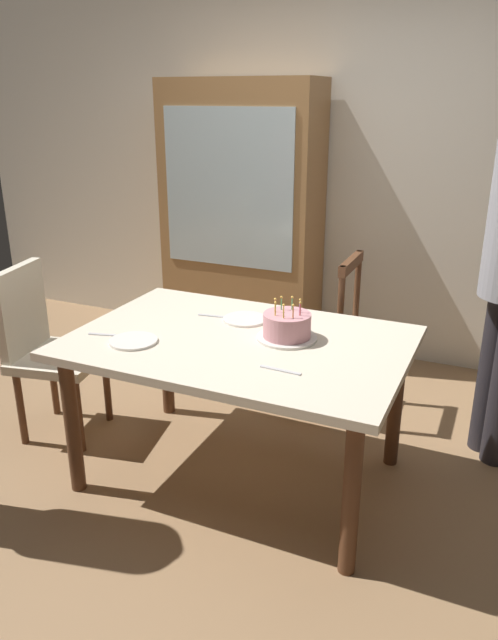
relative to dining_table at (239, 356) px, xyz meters
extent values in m
plane|color=#93704C|center=(0.00, 0.00, -0.65)|extent=(6.40, 6.40, 0.00)
cube|color=silver|center=(0.00, 1.85, 0.65)|extent=(6.40, 0.10, 2.60)
cube|color=beige|center=(0.00, 0.00, 0.07)|extent=(1.53, 1.04, 0.04)
cylinder|color=#56331E|center=(-0.67, -0.42, -0.30)|extent=(0.07, 0.07, 0.70)
cylinder|color=#56331E|center=(0.67, -0.42, -0.30)|extent=(0.07, 0.07, 0.70)
cylinder|color=#56331E|center=(-0.67, 0.42, -0.30)|extent=(0.07, 0.07, 0.70)
cylinder|color=#56331E|center=(0.67, 0.42, -0.30)|extent=(0.07, 0.07, 0.70)
cylinder|color=silver|center=(0.20, 0.09, 0.09)|extent=(0.28, 0.28, 0.01)
cylinder|color=#D18C93|center=(0.20, 0.09, 0.15)|extent=(0.22, 0.22, 0.11)
cylinder|color=#E54C4C|center=(0.26, 0.09, 0.23)|extent=(0.01, 0.01, 0.05)
sphere|color=#FFC64C|center=(0.26, 0.09, 0.27)|extent=(0.01, 0.01, 0.01)
cylinder|color=#4C7FE5|center=(0.25, 0.13, 0.23)|extent=(0.01, 0.01, 0.05)
sphere|color=#FFC64C|center=(0.25, 0.13, 0.27)|extent=(0.01, 0.01, 0.01)
cylinder|color=#66CC72|center=(0.20, 0.15, 0.23)|extent=(0.01, 0.01, 0.05)
sphere|color=#FFC64C|center=(0.20, 0.15, 0.27)|extent=(0.01, 0.01, 0.01)
cylinder|color=#66CC72|center=(0.15, 0.13, 0.23)|extent=(0.01, 0.01, 0.05)
sphere|color=#FFC64C|center=(0.15, 0.13, 0.27)|extent=(0.01, 0.01, 0.01)
cylinder|color=#F2994C|center=(0.14, 0.09, 0.23)|extent=(0.01, 0.01, 0.05)
sphere|color=#FFC64C|center=(0.14, 0.09, 0.27)|extent=(0.01, 0.01, 0.01)
cylinder|color=yellow|center=(0.16, 0.05, 0.23)|extent=(0.01, 0.01, 0.05)
sphere|color=#FFC64C|center=(0.16, 0.05, 0.27)|extent=(0.01, 0.01, 0.01)
cylinder|color=yellow|center=(0.20, 0.03, 0.23)|extent=(0.01, 0.01, 0.05)
sphere|color=#FFC64C|center=(0.20, 0.03, 0.27)|extent=(0.01, 0.01, 0.01)
cylinder|color=#F2994C|center=(0.24, 0.05, 0.23)|extent=(0.01, 0.01, 0.05)
sphere|color=#FFC64C|center=(0.24, 0.05, 0.27)|extent=(0.01, 0.01, 0.01)
cylinder|color=white|center=(-0.42, -0.23, 0.09)|extent=(0.22, 0.22, 0.01)
cylinder|color=white|center=(-0.08, 0.23, 0.09)|extent=(0.22, 0.22, 0.01)
cube|color=silver|center=(-0.58, -0.22, 0.09)|extent=(0.18, 0.06, 0.01)
cube|color=silver|center=(-0.24, 0.22, 0.09)|extent=(0.18, 0.04, 0.01)
cube|color=silver|center=(0.30, -0.25, 0.09)|extent=(0.18, 0.03, 0.01)
cube|color=beige|center=(0.09, 0.84, -0.20)|extent=(0.44, 0.44, 0.05)
cylinder|color=#56331E|center=(-0.08, 1.01, -0.44)|extent=(0.04, 0.04, 0.42)
cylinder|color=#56331E|center=(-0.08, 0.67, -0.44)|extent=(0.04, 0.04, 0.42)
cylinder|color=#56331E|center=(0.26, 1.01, -0.44)|extent=(0.04, 0.04, 0.42)
cylinder|color=#56331E|center=(0.26, 0.67, -0.44)|extent=(0.04, 0.04, 0.42)
cylinder|color=#56331E|center=(0.29, 1.02, 0.05)|extent=(0.04, 0.04, 0.50)
cylinder|color=#56331E|center=(0.29, 0.66, 0.05)|extent=(0.04, 0.04, 0.50)
cube|color=#56331E|center=(0.29, 0.84, 0.27)|extent=(0.04, 0.40, 0.06)
cube|color=beige|center=(-1.07, -0.01, -0.20)|extent=(0.52, 0.52, 0.05)
cylinder|color=#56331E|center=(-0.87, -0.14, -0.44)|extent=(0.04, 0.04, 0.42)
cylinder|color=#56331E|center=(-0.93, 0.19, -0.44)|extent=(0.04, 0.04, 0.42)
cylinder|color=#56331E|center=(-1.20, -0.21, -0.44)|extent=(0.04, 0.04, 0.42)
cylinder|color=#56331E|center=(-1.27, 0.12, -0.44)|extent=(0.04, 0.04, 0.42)
cube|color=beige|center=(-1.26, -0.05, 0.05)|extent=(0.13, 0.40, 0.50)
cylinder|color=#262328|center=(1.08, 0.77, -0.21)|extent=(0.14, 0.14, 0.88)
cube|color=#9E7042|center=(-0.70, 1.56, 0.30)|extent=(1.10, 0.44, 1.90)
cube|color=silver|center=(-0.70, 1.34, 0.55)|extent=(0.94, 0.01, 1.04)
camera|label=1|loc=(1.10, -2.35, 1.14)|focal=34.17mm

